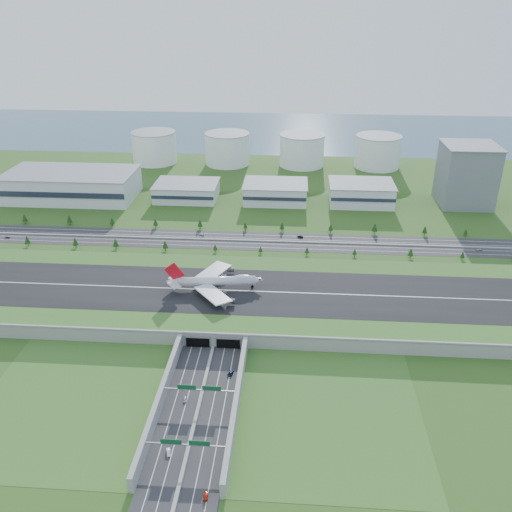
# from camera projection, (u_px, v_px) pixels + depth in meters

# --- Properties ---
(ground) EXTENTS (1200.00, 1200.00, 0.00)m
(ground) POSITION_uv_depth(u_px,v_px,m) (224.00, 301.00, 346.54)
(ground) COLOR #205119
(ground) RESTS_ON ground
(airfield_deck) EXTENTS (520.00, 100.00, 9.20)m
(airfield_deck) POSITION_uv_depth(u_px,v_px,m) (224.00, 296.00, 344.67)
(airfield_deck) COLOR gray
(airfield_deck) RESTS_ON ground
(underpass_road) EXTENTS (38.80, 120.40, 8.00)m
(underpass_road) POSITION_uv_depth(u_px,v_px,m) (198.00, 402.00, 255.82)
(underpass_road) COLOR #28282B
(underpass_road) RESTS_ON ground
(sign_gantry_near) EXTENTS (38.70, 0.70, 9.80)m
(sign_gantry_near) POSITION_uv_depth(u_px,v_px,m) (199.00, 390.00, 258.21)
(sign_gantry_near) COLOR gray
(sign_gantry_near) RESTS_ON ground
(sign_gantry_far) EXTENTS (38.70, 0.70, 9.80)m
(sign_gantry_far) POSITION_uv_depth(u_px,v_px,m) (185.00, 445.00, 226.80)
(sign_gantry_far) COLOR gray
(sign_gantry_far) RESTS_ON ground
(north_expressway) EXTENTS (560.00, 36.00, 0.12)m
(north_expressway) POSITION_uv_depth(u_px,v_px,m) (239.00, 241.00, 431.78)
(north_expressway) COLOR #28282B
(north_expressway) RESTS_ON ground
(tree_row) EXTENTS (500.46, 48.74, 8.50)m
(tree_row) POSITION_uv_depth(u_px,v_px,m) (227.00, 234.00, 431.33)
(tree_row) COLOR #3D2819
(tree_row) RESTS_ON ground
(hangar_west) EXTENTS (120.00, 60.00, 25.00)m
(hangar_west) POSITION_uv_depth(u_px,v_px,m) (72.00, 185.00, 518.18)
(hangar_west) COLOR silver
(hangar_west) RESTS_ON ground
(hangar_mid_a) EXTENTS (58.00, 42.00, 15.00)m
(hangar_mid_a) POSITION_uv_depth(u_px,v_px,m) (187.00, 191.00, 517.69)
(hangar_mid_a) COLOR silver
(hangar_mid_a) RESTS_ON ground
(hangar_mid_b) EXTENTS (58.00, 42.00, 17.00)m
(hangar_mid_b) POSITION_uv_depth(u_px,v_px,m) (275.00, 192.00, 511.73)
(hangar_mid_b) COLOR silver
(hangar_mid_b) RESTS_ON ground
(hangar_mid_c) EXTENTS (58.00, 42.00, 19.00)m
(hangar_mid_c) POSITION_uv_depth(u_px,v_px,m) (361.00, 193.00, 506.08)
(hangar_mid_c) COLOR silver
(hangar_mid_c) RESTS_ON ground
(office_tower) EXTENTS (46.00, 46.00, 55.00)m
(office_tower) POSITION_uv_depth(u_px,v_px,m) (466.00, 175.00, 496.54)
(office_tower) COLOR slate
(office_tower) RESTS_ON ground
(fuel_tank_a) EXTENTS (50.00, 50.00, 35.00)m
(fuel_tank_a) POSITION_uv_depth(u_px,v_px,m) (154.00, 148.00, 624.93)
(fuel_tank_a) COLOR white
(fuel_tank_a) RESTS_ON ground
(fuel_tank_b) EXTENTS (50.00, 50.00, 35.00)m
(fuel_tank_b) POSITION_uv_depth(u_px,v_px,m) (227.00, 149.00, 619.40)
(fuel_tank_b) COLOR white
(fuel_tank_b) RESTS_ON ground
(fuel_tank_c) EXTENTS (50.00, 50.00, 35.00)m
(fuel_tank_c) POSITION_uv_depth(u_px,v_px,m) (302.00, 150.00, 613.87)
(fuel_tank_c) COLOR white
(fuel_tank_c) RESTS_ON ground
(fuel_tank_d) EXTENTS (50.00, 50.00, 35.00)m
(fuel_tank_d) POSITION_uv_depth(u_px,v_px,m) (378.00, 152.00, 608.34)
(fuel_tank_d) COLOR white
(fuel_tank_d) RESTS_ON ground
(bay_water) EXTENTS (1200.00, 260.00, 0.06)m
(bay_water) POSITION_uv_depth(u_px,v_px,m) (266.00, 131.00, 777.31)
(bay_water) COLOR #3A5B6F
(bay_water) RESTS_ON ground
(boeing_747) EXTENTS (62.35, 58.61, 19.31)m
(boeing_747) POSITION_uv_depth(u_px,v_px,m) (215.00, 281.00, 342.88)
(boeing_747) COLOR silver
(boeing_747) RESTS_ON airfield_deck
(car_0) EXTENTS (2.00, 4.32, 1.43)m
(car_0) POSITION_uv_depth(u_px,v_px,m) (185.00, 399.00, 261.54)
(car_0) COLOR silver
(car_0) RESTS_ON ground
(car_1) EXTENTS (2.85, 4.83, 1.50)m
(car_1) POSITION_uv_depth(u_px,v_px,m) (169.00, 452.00, 231.36)
(car_1) COLOR white
(car_1) RESTS_ON ground
(car_2) EXTENTS (3.11, 5.11, 1.32)m
(car_2) POSITION_uv_depth(u_px,v_px,m) (231.00, 373.00, 279.71)
(car_2) COLOR #0E1E49
(car_2) RESTS_ON ground
(car_3) EXTENTS (2.22, 4.79, 1.35)m
(car_3) POSITION_uv_depth(u_px,v_px,m) (206.00, 496.00, 211.28)
(car_3) COLOR red
(car_3) RESTS_ON ground
(car_4) EXTENTS (4.35, 2.38, 1.40)m
(car_4) POSITION_uv_depth(u_px,v_px,m) (8.00, 237.00, 436.21)
(car_4) COLOR #525156
(car_4) RESTS_ON ground
(car_5) EXTENTS (5.06, 3.30, 1.58)m
(car_5) POSITION_uv_depth(u_px,v_px,m) (300.00, 237.00, 436.66)
(car_5) COLOR black
(car_5) RESTS_ON ground
(car_6) EXTENTS (5.12, 3.03, 1.34)m
(car_6) POSITION_uv_depth(u_px,v_px,m) (479.00, 250.00, 414.52)
(car_6) COLOR #B0B0B5
(car_6) RESTS_ON ground
(car_7) EXTENTS (4.94, 3.32, 1.33)m
(car_7) POSITION_uv_depth(u_px,v_px,m) (201.00, 234.00, 440.94)
(car_7) COLOR silver
(car_7) RESTS_ON ground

